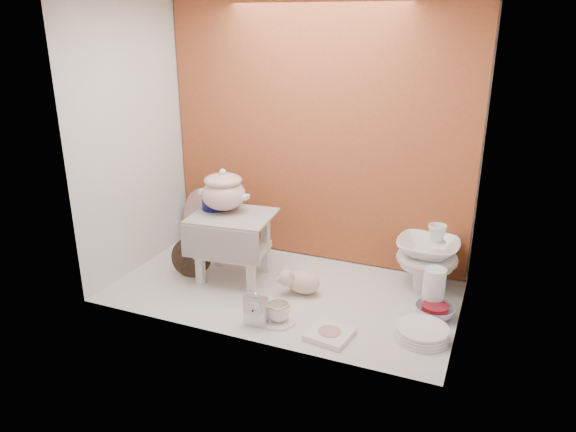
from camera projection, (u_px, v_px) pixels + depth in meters
name	position (u px, v px, depth m)	size (l,w,h in m)	color
ground	(283.00, 290.00, 2.89)	(1.80, 1.80, 0.00)	silver
niche_shell	(297.00, 111.00, 2.73)	(1.86, 1.03, 1.53)	#AC442B
step_stool	(233.00, 247.00, 2.98)	(0.43, 0.37, 0.37)	silver
soup_tureen	(223.00, 190.00, 2.93)	(0.28, 0.28, 0.24)	white
cobalt_bowl	(215.00, 204.00, 3.00)	(0.15, 0.15, 0.06)	#090B47
floral_platter	(203.00, 219.00, 3.38)	(0.39, 0.10, 0.38)	silver
blue_white_vase	(214.00, 231.00, 3.35)	(0.25, 0.25, 0.26)	silver
lacquer_tray	(191.00, 257.00, 3.03)	(0.23, 0.08, 0.22)	black
mantel_clock	(256.00, 309.00, 2.54)	(0.12, 0.04, 0.17)	silver
plush_pig	(303.00, 282.00, 2.84)	(0.23, 0.16, 0.14)	beige
teacup_saucer	(278.00, 321.00, 2.59)	(0.17, 0.17, 0.01)	white
gold_rim_teacup	(278.00, 312.00, 2.57)	(0.11, 0.11, 0.09)	white
lattice_dish	(330.00, 334.00, 2.47)	(0.19, 0.19, 0.03)	white
dinner_plate_stack	(422.00, 333.00, 2.45)	(0.25, 0.25, 0.06)	white
crystal_bowl	(435.00, 311.00, 2.63)	(0.19, 0.19, 0.06)	silver
clear_glass_vase	(434.00, 289.00, 2.67)	(0.11, 0.11, 0.22)	silver
porcelain_tower	(427.00, 256.00, 2.86)	(0.32, 0.32, 0.37)	white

